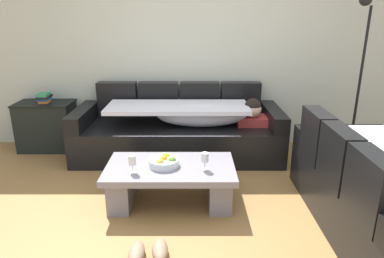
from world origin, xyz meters
TOP-DOWN VIEW (x-y plane):
  - ground_plane at (0.00, 0.00)m, footprint 14.00×14.00m
  - back_wall at (0.00, 2.15)m, footprint 9.00×0.10m
  - couch_along_wall at (-0.09, 1.63)m, footprint 2.54×0.92m
  - couch_near_window at (1.56, -0.00)m, footprint 0.92×1.92m
  - coffee_table at (-0.16, 0.44)m, footprint 1.20×0.68m
  - fruit_bowl at (-0.22, 0.43)m, footprint 0.28×0.28m
  - wine_glass_near_left at (-0.49, 0.28)m, footprint 0.07×0.07m
  - wine_glass_near_right at (0.16, 0.35)m, footprint 0.07×0.07m
  - side_cabinet at (-1.88, 1.85)m, footprint 0.72×0.44m
  - book_stack_on_cabinet at (-1.87, 1.85)m, footprint 0.15×0.22m
  - floor_lamp at (2.00, 1.56)m, footprint 0.33×0.31m
  - pair_of_shoes at (-0.28, -0.36)m, footprint 0.31×0.31m

SIDE VIEW (x-z plane):
  - ground_plane at x=0.00m, z-range 0.00..0.00m
  - pair_of_shoes at x=-0.28m, z-range 0.00..0.09m
  - coffee_table at x=-0.16m, z-range 0.05..0.43m
  - side_cabinet at x=-1.88m, z-range 0.00..0.64m
  - couch_along_wall at x=-0.09m, z-range -0.11..0.77m
  - couch_near_window at x=1.56m, z-range -0.10..0.78m
  - fruit_bowl at x=-0.22m, z-range 0.37..0.47m
  - wine_glass_near_left at x=-0.49m, z-range 0.41..0.58m
  - wine_glass_near_right at x=0.16m, z-range 0.41..0.58m
  - book_stack_on_cabinet at x=-1.87m, z-range 0.64..0.77m
  - floor_lamp at x=2.00m, z-range 0.14..2.09m
  - back_wall at x=0.00m, z-range 0.00..2.70m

